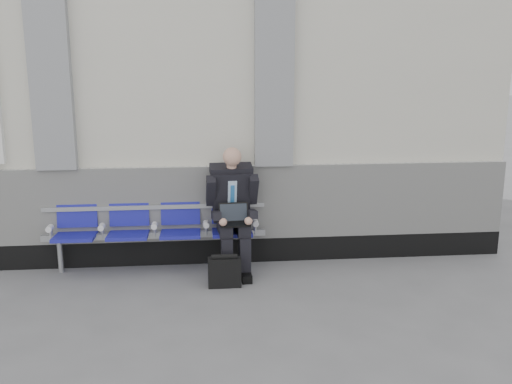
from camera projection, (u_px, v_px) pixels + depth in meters
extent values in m
cube|color=gray|center=(49.00, 62.00, 6.27)|extent=(0.45, 0.14, 2.40)
cube|color=gray|center=(274.00, 62.00, 6.51)|extent=(0.45, 0.14, 2.40)
cube|color=#9EA0A3|center=(155.00, 235.00, 6.68)|extent=(2.60, 0.07, 0.07)
cube|color=#9EA0A3|center=(155.00, 207.00, 6.73)|extent=(2.60, 0.05, 0.05)
cylinder|color=#9EA0A3|center=(60.00, 256.00, 6.63)|extent=(0.06, 0.06, 0.39)
cylinder|color=#9EA0A3|center=(248.00, 250.00, 6.84)|extent=(0.06, 0.06, 0.39)
cube|color=#141595|center=(75.00, 237.00, 6.51)|extent=(0.46, 0.42, 0.07)
cube|color=#141595|center=(77.00, 210.00, 6.66)|extent=(0.46, 0.10, 0.40)
cube|color=#141595|center=(128.00, 235.00, 6.57)|extent=(0.46, 0.42, 0.07)
cube|color=#141595|center=(129.00, 209.00, 6.72)|extent=(0.46, 0.10, 0.40)
cube|color=#141595|center=(181.00, 234.00, 6.63)|extent=(0.46, 0.42, 0.07)
cube|color=#141595|center=(180.00, 208.00, 6.77)|extent=(0.46, 0.10, 0.40)
cube|color=#141595|center=(232.00, 232.00, 6.68)|extent=(0.46, 0.42, 0.07)
cube|color=#141595|center=(231.00, 207.00, 6.83)|extent=(0.46, 0.10, 0.40)
cylinder|color=white|center=(50.00, 228.00, 6.49)|extent=(0.07, 0.12, 0.07)
cylinder|color=white|center=(102.00, 227.00, 6.55)|extent=(0.07, 0.12, 0.07)
cylinder|color=white|center=(154.00, 226.00, 6.61)|extent=(0.07, 0.12, 0.07)
cylinder|color=white|center=(206.00, 224.00, 6.66)|extent=(0.07, 0.12, 0.07)
cylinder|color=white|center=(255.00, 223.00, 6.72)|extent=(0.07, 0.12, 0.07)
cube|color=black|center=(228.00, 277.00, 6.39)|extent=(0.13, 0.27, 0.09)
cube|color=black|center=(246.00, 276.00, 6.42)|extent=(0.13, 0.27, 0.09)
cube|color=black|center=(227.00, 259.00, 6.40)|extent=(0.13, 0.14, 0.47)
cube|color=black|center=(245.00, 258.00, 6.43)|extent=(0.13, 0.14, 0.47)
cube|color=black|center=(225.00, 228.00, 6.55)|extent=(0.17, 0.47, 0.14)
cube|color=black|center=(242.00, 227.00, 6.58)|extent=(0.17, 0.47, 0.14)
cube|color=black|center=(231.00, 195.00, 6.69)|extent=(0.45, 0.37, 0.64)
cube|color=#BBD9F5|center=(232.00, 196.00, 6.56)|extent=(0.11, 0.10, 0.36)
cube|color=#2871BB|center=(232.00, 198.00, 6.56)|extent=(0.05, 0.08, 0.30)
cube|color=black|center=(231.00, 170.00, 6.59)|extent=(0.50, 0.27, 0.15)
cylinder|color=#D9A187|center=(232.00, 165.00, 6.52)|extent=(0.11, 0.11, 0.10)
sphere|color=#D9A187|center=(232.00, 157.00, 6.44)|extent=(0.21, 0.21, 0.21)
cube|color=black|center=(211.00, 191.00, 6.53)|extent=(0.12, 0.30, 0.38)
cube|color=black|center=(253.00, 189.00, 6.61)|extent=(0.12, 0.30, 0.38)
cube|color=black|center=(216.00, 215.00, 6.42)|extent=(0.11, 0.32, 0.14)
cube|color=black|center=(252.00, 214.00, 6.48)|extent=(0.11, 0.32, 0.14)
sphere|color=#D9A187|center=(223.00, 222.00, 6.30)|extent=(0.09, 0.09, 0.09)
sphere|color=#D9A187|center=(248.00, 221.00, 6.34)|extent=(0.09, 0.09, 0.09)
cube|color=black|center=(235.00, 224.00, 6.41)|extent=(0.35, 0.25, 0.02)
cube|color=black|center=(234.00, 212.00, 6.50)|extent=(0.34, 0.11, 0.22)
cube|color=black|center=(234.00, 212.00, 6.49)|extent=(0.31, 0.09, 0.18)
cube|color=black|center=(225.00, 272.00, 6.22)|extent=(0.36, 0.15, 0.32)
cylinder|color=black|center=(224.00, 257.00, 6.18)|extent=(0.28, 0.06, 0.06)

